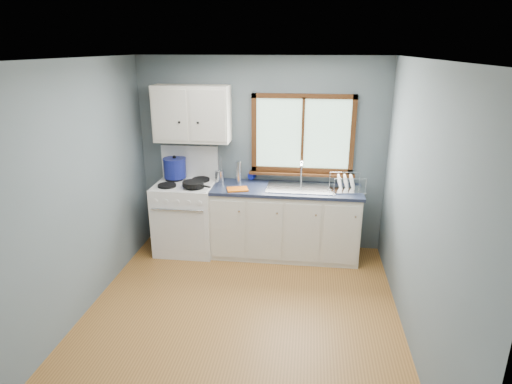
# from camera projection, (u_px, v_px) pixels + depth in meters

# --- Properties ---
(floor) EXTENTS (3.20, 3.60, 0.02)m
(floor) POSITION_uv_depth(u_px,v_px,m) (240.00, 320.00, 4.30)
(floor) COLOR #9A652E
(floor) RESTS_ON ground
(ceiling) EXTENTS (3.20, 3.60, 0.02)m
(ceiling) POSITION_uv_depth(u_px,v_px,m) (236.00, 58.00, 3.48)
(ceiling) COLOR white
(ceiling) RESTS_ON wall_back
(wall_back) EXTENTS (3.20, 0.02, 2.50)m
(wall_back) POSITION_uv_depth(u_px,v_px,m) (261.00, 155.00, 5.59)
(wall_back) COLOR slate
(wall_back) RESTS_ON ground
(wall_front) EXTENTS (3.20, 0.02, 2.50)m
(wall_front) POSITION_uv_depth(u_px,v_px,m) (180.00, 324.00, 2.19)
(wall_front) COLOR slate
(wall_front) RESTS_ON ground
(wall_left) EXTENTS (0.02, 3.60, 2.50)m
(wall_left) POSITION_uv_depth(u_px,v_px,m) (72.00, 195.00, 4.08)
(wall_left) COLOR slate
(wall_left) RESTS_ON ground
(wall_right) EXTENTS (0.02, 3.60, 2.50)m
(wall_right) POSITION_uv_depth(u_px,v_px,m) (421.00, 211.00, 3.70)
(wall_right) COLOR slate
(wall_right) RESTS_ON ground
(gas_range) EXTENTS (0.76, 0.69, 1.36)m
(gas_range) POSITION_uv_depth(u_px,v_px,m) (186.00, 215.00, 5.63)
(gas_range) COLOR white
(gas_range) RESTS_ON floor
(base_cabinets) EXTENTS (1.85, 0.60, 0.88)m
(base_cabinets) POSITION_uv_depth(u_px,v_px,m) (285.00, 225.00, 5.52)
(base_cabinets) COLOR silver
(base_cabinets) RESTS_ON floor
(countertop) EXTENTS (1.89, 0.64, 0.04)m
(countertop) POSITION_uv_depth(u_px,v_px,m) (286.00, 189.00, 5.36)
(countertop) COLOR #171D31
(countertop) RESTS_ON base_cabinets
(sink) EXTENTS (0.84, 0.46, 0.44)m
(sink) POSITION_uv_depth(u_px,v_px,m) (300.00, 193.00, 5.35)
(sink) COLOR silver
(sink) RESTS_ON countertop
(window) EXTENTS (1.36, 0.10, 1.03)m
(window) POSITION_uv_depth(u_px,v_px,m) (303.00, 140.00, 5.42)
(window) COLOR #9EC6A8
(window) RESTS_ON wall_back
(upper_cabinets) EXTENTS (0.95, 0.35, 0.70)m
(upper_cabinets) POSITION_uv_depth(u_px,v_px,m) (192.00, 114.00, 5.34)
(upper_cabinets) COLOR silver
(upper_cabinets) RESTS_ON wall_back
(skillet) EXTENTS (0.42, 0.35, 0.05)m
(skillet) POSITION_uv_depth(u_px,v_px,m) (193.00, 184.00, 5.29)
(skillet) COLOR black
(skillet) RESTS_ON gas_range
(stockpot) EXTENTS (0.31, 0.31, 0.30)m
(stockpot) POSITION_uv_depth(u_px,v_px,m) (175.00, 168.00, 5.61)
(stockpot) COLOR navy
(stockpot) RESTS_ON gas_range
(utensil_crock) EXTENTS (0.14, 0.14, 0.38)m
(utensil_crock) POSITION_uv_depth(u_px,v_px,m) (220.00, 176.00, 5.57)
(utensil_crock) COLOR silver
(utensil_crock) RESTS_ON countertop
(thermos) EXTENTS (0.07, 0.07, 0.30)m
(thermos) POSITION_uv_depth(u_px,v_px,m) (239.00, 173.00, 5.47)
(thermos) COLOR silver
(thermos) RESTS_ON countertop
(soap_bottle) EXTENTS (0.13, 0.13, 0.27)m
(soap_bottle) POSITION_uv_depth(u_px,v_px,m) (250.00, 171.00, 5.61)
(soap_bottle) COLOR #131FAD
(soap_bottle) RESTS_ON countertop
(dish_towel) EXTENTS (0.29, 0.25, 0.02)m
(dish_towel) POSITION_uv_depth(u_px,v_px,m) (237.00, 189.00, 5.27)
(dish_towel) COLOR #D35D0E
(dish_towel) RESTS_ON countertop
(dish_rack) EXTENTS (0.44, 0.36, 0.21)m
(dish_rack) POSITION_uv_depth(u_px,v_px,m) (346.00, 186.00, 5.24)
(dish_rack) COLOR silver
(dish_rack) RESTS_ON countertop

